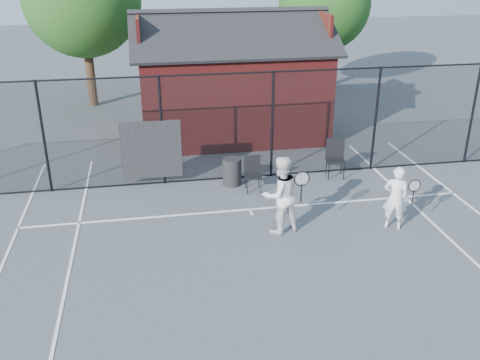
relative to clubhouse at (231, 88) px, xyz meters
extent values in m
plane|color=#484E52|center=(-0.50, -9.00, -1.61)|extent=(80.00, 80.00, 0.00)
cube|color=white|center=(-0.50, -6.00, -1.60)|extent=(11.00, 0.06, 0.01)
cube|color=white|center=(-0.50, -6.15, -1.60)|extent=(0.06, 0.30, 0.01)
cylinder|color=black|center=(-5.50, -4.00, -0.11)|extent=(0.07, 0.07, 3.00)
cylinder|color=black|center=(-2.50, -4.00, -0.11)|extent=(0.07, 0.07, 3.00)
cylinder|color=black|center=(0.50, -4.00, -0.11)|extent=(0.07, 0.07, 3.00)
cylinder|color=black|center=(3.50, -4.00, -0.11)|extent=(0.07, 0.07, 3.00)
cylinder|color=black|center=(6.50, -4.00, -0.11)|extent=(0.07, 0.07, 3.00)
cylinder|color=black|center=(-0.50, -4.00, 1.36)|extent=(22.00, 0.04, 0.04)
cylinder|color=black|center=(-0.50, -4.00, -1.58)|extent=(22.00, 0.04, 0.04)
cube|color=black|center=(-0.50, -4.00, -0.11)|extent=(22.00, 3.00, 0.01)
cube|color=black|center=(-2.80, -4.02, -0.61)|extent=(1.60, 0.04, 1.60)
cube|color=maroon|center=(0.00, 0.00, -0.11)|extent=(6.00, 4.00, 3.00)
cube|color=black|center=(0.00, -1.00, 1.92)|extent=(6.50, 2.36, 1.32)
cube|color=black|center=(0.00, 1.00, 1.92)|extent=(6.50, 2.36, 1.32)
cube|color=maroon|center=(-2.95, 0.00, 1.92)|extent=(0.10, 2.80, 1.06)
cube|color=maroon|center=(2.95, 0.00, 1.92)|extent=(0.10, 2.80, 1.06)
cylinder|color=#302413|center=(-5.00, 4.50, -0.35)|extent=(0.36, 0.36, 2.52)
cylinder|color=#302413|center=(5.00, 5.50, -0.49)|extent=(0.36, 0.36, 2.23)
sphere|color=#194B15|center=(5.00, 5.50, 2.11)|extent=(3.97, 3.97, 3.97)
imported|color=white|center=(2.57, -7.48, -0.85)|extent=(0.65, 0.56, 1.52)
torus|color=black|center=(2.82, -7.78, -0.43)|extent=(0.30, 0.02, 0.30)
cylinder|color=black|center=(2.82, -7.78, -0.72)|extent=(0.03, 0.03, 0.36)
imported|color=white|center=(-0.04, -7.17, -0.70)|extent=(1.03, 0.90, 1.81)
torus|color=black|center=(0.32, -7.54, -0.18)|extent=(0.36, 0.03, 0.36)
cylinder|color=black|center=(0.32, -7.54, -0.52)|extent=(0.03, 0.03, 0.44)
cube|color=black|center=(-0.20, -4.90, -1.15)|extent=(0.46, 0.48, 0.91)
cube|color=black|center=(2.25, -4.40, -1.08)|extent=(0.59, 0.61, 1.06)
cylinder|color=#242424|center=(-0.69, -4.40, -1.23)|extent=(0.56, 0.56, 0.75)
camera|label=1|loc=(-2.82, -17.63, 4.37)|focal=40.00mm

